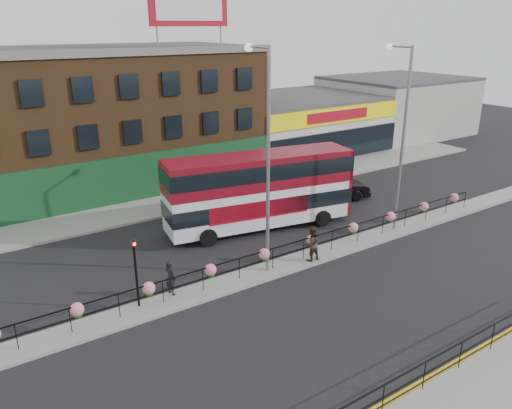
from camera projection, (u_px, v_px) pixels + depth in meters
ground at (288, 266)px, 25.97m from camera, size 120.00×120.00×0.00m
south_pavement at (508, 400)px, 16.60m from camera, size 60.00×4.00×0.15m
north_pavement at (185, 201)px, 35.29m from camera, size 60.00×4.00×0.15m
median at (288, 265)px, 25.95m from camera, size 60.00×1.60×0.15m
yellow_line_inner at (448, 365)px, 18.41m from camera, size 60.00×0.10×0.01m
yellow_line_outer at (452, 368)px, 18.27m from camera, size 60.00×0.10×0.01m
brick_building at (87, 119)px, 37.66m from camera, size 25.00×12.21×10.30m
supermarket at (295, 123)px, 48.99m from camera, size 15.00×12.25×5.30m
warehouse_east at (396, 105)px, 56.66m from camera, size 14.50×12.00×6.30m
billboard at (189, 4)px, 34.46m from camera, size 6.00×0.29×4.40m
median_railing at (289, 248)px, 25.61m from camera, size 30.04×0.56×1.23m
south_railing at (425, 369)px, 16.72m from camera, size 20.04×0.05×1.12m
double_decker_bus at (260, 184)px, 29.85m from camera, size 11.79×4.75×4.65m
car at (333, 188)px, 35.44m from camera, size 4.64×6.18×1.71m
pedestrian_a at (171, 277)px, 22.71m from camera, size 0.81×0.69×1.71m
pedestrian_b at (311, 244)px, 25.95m from camera, size 1.03×0.86×1.90m
lamp_column_west at (265, 144)px, 23.24m from camera, size 0.39×1.91×10.88m
lamp_column_east at (401, 124)px, 28.43m from camera, size 0.38×1.87×10.67m
traffic_light_median at (135, 258)px, 21.22m from camera, size 0.15×0.28×3.65m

